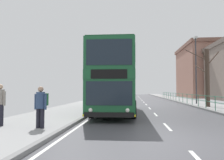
{
  "coord_description": "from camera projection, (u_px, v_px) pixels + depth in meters",
  "views": [
    {
      "loc": [
        -1.57,
        -7.29,
        1.65
      ],
      "look_at": [
        -2.72,
        5.24,
        2.22
      ],
      "focal_mm": 34.67,
      "sensor_mm": 36.0,
      "label": 1
    }
  ],
  "objects": [
    {
      "name": "background_building_00",
      "position": [
        214.0,
        71.0,
        47.27
      ],
      "size": [
        13.72,
        15.95,
        11.34
      ],
      "color": "#936656",
      "rests_on": "ground"
    },
    {
      "name": "pedestrian_companion",
      "position": [
        0.0,
        102.0,
        9.04
      ],
      "size": [
        0.55,
        0.39,
        1.74
      ],
      "color": "black",
      "rests_on": "ground"
    },
    {
      "name": "double_decker_bus_main",
      "position": [
        116.0,
        81.0,
        15.55
      ],
      "size": [
        2.84,
        10.48,
        4.39
      ],
      "color": "#19512D",
      "rests_on": "ground"
    },
    {
      "name": "pedestrian_railing_far_kerb",
      "position": [
        185.0,
        97.0,
        24.63
      ],
      "size": [
        0.05,
        34.13,
        1.07
      ],
      "color": "#236B4C",
      "rests_on": "ground"
    },
    {
      "name": "ground",
      "position": [
        158.0,
        139.0,
        7.1
      ],
      "size": [
        15.8,
        140.0,
        0.2
      ],
      "color": "#434348"
    },
    {
      "name": "pedestrian_with_backpack",
      "position": [
        41.0,
        104.0,
        8.58
      ],
      "size": [
        0.55,
        0.57,
        1.64
      ],
      "color": "black",
      "rests_on": "ground"
    },
    {
      "name": "street_lamp_far_side",
      "position": [
        196.0,
        64.0,
        23.59
      ],
      "size": [
        0.28,
        0.6,
        7.33
      ],
      "color": "#38383D",
      "rests_on": "ground"
    },
    {
      "name": "bare_tree_far_00",
      "position": [
        207.0,
        76.0,
        19.48
      ],
      "size": [
        3.39,
        2.91,
        5.44
      ],
      "color": "#423328",
      "rests_on": "ground"
    }
  ]
}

